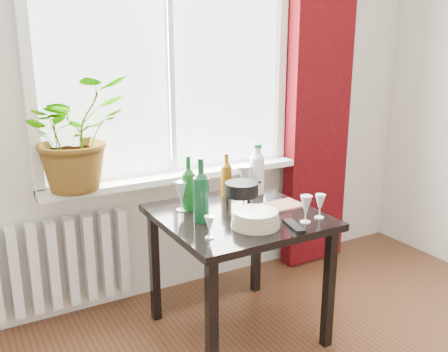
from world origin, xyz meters
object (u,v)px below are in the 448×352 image
wineglass_far_right (320,206)px  wineglass_front_left (209,227)px  tv_remote (294,226)px  plate_stack (255,219)px  cleaning_bottle (257,168)px  table (238,229)px  fondue_pot (241,195)px  wineglass_back_center (244,180)px  wineglass_back_left (181,196)px  cutting_board (281,206)px  wine_bottle_right (189,183)px  potted_plant (74,133)px  wineglass_front_right (306,209)px  radiator (62,263)px  wine_bottle_left (201,190)px  bottle_amber (226,174)px

wineglass_far_right → wineglass_front_left: 0.65m
tv_remote → plate_stack: bearing=157.4°
cleaning_bottle → wineglass_front_left: cleaning_bottle is taller
table → fondue_pot: size_ratio=3.87×
cleaning_bottle → wineglass_back_center: cleaning_bottle is taller
wineglass_far_right → wineglass_back_left: wineglass_back_left is taller
wineglass_front_left → plate_stack: size_ratio=0.45×
cleaning_bottle → cutting_board: 0.33m
wine_bottle_right → wineglass_front_left: size_ratio=2.73×
cleaning_bottle → fondue_pot: (-0.22, -0.18, -0.09)m
cleaning_bottle → wineglass_front_left: 0.78m
plate_stack → wineglass_front_left: bearing=-175.8°
potted_plant → cleaning_bottle: (1.02, -0.30, -0.26)m
wineglass_back_left → wineglass_far_right: bearing=-38.8°
potted_plant → wineglass_front_right: 1.34m
wineglass_back_center → wineglass_back_left: 0.47m
potted_plant → wineglass_front_right: bearing=-41.5°
wineglass_back_center → wineglass_front_left: size_ratio=1.62×
radiator → wine_bottle_left: size_ratio=2.28×
bottle_amber → table: bearing=-108.1°
bottle_amber → wineglass_far_right: size_ratio=2.01×
potted_plant → wineglass_back_left: (0.48, -0.36, -0.34)m
wine_bottle_right → radiator: bearing=146.3°
radiator → table: table is taller
potted_plant → wineglass_front_left: potted_plant is taller
tv_remote → wineglass_back_left: bearing=139.3°
wineglass_front_right → wineglass_back_center: bearing=92.1°
plate_stack → table: bearing=83.5°
wine_bottle_left → potted_plant: bearing=131.4°
wineglass_front_left → potted_plant: bearing=118.4°
cleaning_bottle → plate_stack: 0.58m
wine_bottle_left → wineglass_back_center: 0.54m
cleaning_bottle → fondue_pot: cleaning_bottle is taller
wineglass_back_center → wineglass_back_left: size_ratio=1.07×
wineglass_far_right → wineglass_back_center: bearing=103.0°
radiator → cleaning_bottle: bearing=-17.9°
potted_plant → wine_bottle_left: (0.50, -0.57, -0.25)m
wineglass_front_right → potted_plant: bearing=138.5°
wineglass_back_center → plate_stack: bearing=-115.6°
wineglass_front_right → fondue_pot: bearing=114.2°
potted_plant → wine_bottle_right: size_ratio=2.06×
radiator → fondue_pot: fondue_pot is taller
table → wine_bottle_right: wine_bottle_right is taller
plate_stack → potted_plant: bearing=132.4°
table → wineglass_back_center: (0.21, 0.29, 0.18)m
wineglass_front_left → tv_remote: wineglass_front_left is taller
table → wine_bottle_left: size_ratio=2.42×
wine_bottle_right → tv_remote: (0.34, -0.53, -0.15)m
wineglass_front_left → tv_remote: bearing=-12.1°
bottle_amber → plate_stack: bearing=-103.5°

